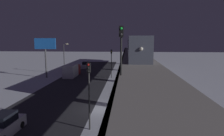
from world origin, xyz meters
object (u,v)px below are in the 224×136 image
Objects in this scene: subway_train at (134,45)px; sedan_silver at (85,65)px; commercial_billboard at (45,48)px; rail_signal at (121,42)px; box_truck at (72,71)px; sedan_white at (4,126)px; traffic_light_mid at (111,59)px; traffic_light_near at (89,87)px.

subway_train is 12.04× the size of sedan_silver.
sedan_silver is 18.24m from commercial_billboard.
subway_train is at bearing 150.98° from sedan_silver.
rail_signal is 32.04m from box_truck.
rail_signal is at bearing 123.90° from commercial_billboard.
traffic_light_mid is (-7.50, -27.26, 3.41)m from sedan_white.
subway_train is 7.50× the size of box_truck.
sedan_white is 8.39m from traffic_light_near.
traffic_light_near is 29.00m from commercial_billboard.
commercial_billboard is (14.73, 0.82, 2.63)m from traffic_light_mid.
traffic_light_mid is 0.72× the size of commercial_billboard.
sedan_silver is 0.72× the size of traffic_light_mid.
subway_train reaches higher than traffic_light_near.
box_truck is at bearing 89.18° from sedan_silver.
box_truck reaches higher than sedan_white.
sedan_silver is 0.52× the size of commercial_billboard.
sedan_silver is at bearing -77.27° from traffic_light_near.
traffic_light_near is (5.11, 33.19, -3.16)m from subway_train.
traffic_light_near is (-7.50, -1.59, 3.41)m from sedan_white.
traffic_light_mid is (-9.50, 1.47, 2.85)m from box_truck.
sedan_white is (12.61, 34.78, -6.57)m from subway_train.
rail_signal is 31.81m from commercial_billboard.
subway_train is at bearing -157.50° from box_truck.
traffic_light_near is at bearing 102.73° from sedan_silver.
rail_signal is 0.54× the size of box_truck.
sedan_white is at bearing 92.41° from sedan_silver.
traffic_light_near is at bearing 81.25° from subway_train.
sedan_white is at bearing 105.30° from commercial_billboard.
traffic_light_near is (2.99, -1.53, -4.10)m from rail_signal.
box_truck is 7.92m from commercial_billboard.
subway_train is 21.53m from commercial_billboard.
traffic_light_mid reaches higher than sedan_white.
box_truck is at bearing -86.02° from sedan_white.
traffic_light_near reaches higher than box_truck.
commercial_billboard reaches higher than sedan_silver.
rail_signal is 0.87× the size of sedan_silver.
sedan_silver is 0.62× the size of box_truck.
subway_train is at bearing -157.19° from commercial_billboard.
sedan_white is 42.81m from sedan_silver.
box_truck is (2.00, -28.73, 0.56)m from sedan_white.
commercial_billboard is at bearing 3.19° from traffic_light_mid.
commercial_billboard is (5.23, 2.29, 5.48)m from box_truck.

